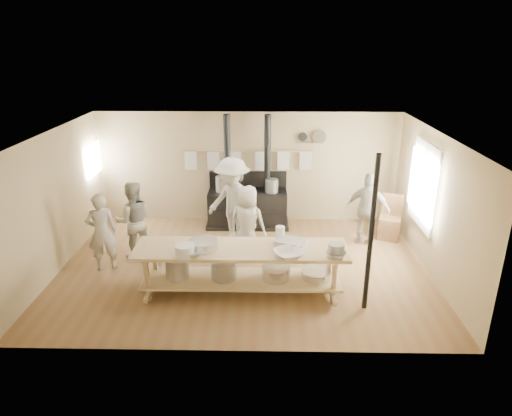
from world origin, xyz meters
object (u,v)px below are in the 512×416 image
(cook_left, at_px, (133,220))
(cook_right, at_px, (368,209))
(prep_table, at_px, (241,265))
(cook_by_window, at_px, (233,204))
(chair, at_px, (390,225))
(stove, at_px, (247,204))
(roasting_pan, at_px, (291,243))
(cook_center, at_px, (248,223))
(cook_far_left, at_px, (102,232))

(cook_left, height_order, cook_right, cook_left)
(prep_table, distance_m, cook_by_window, 1.88)
(cook_left, bearing_deg, chair, 172.07)
(stove, bearing_deg, cook_by_window, -101.86)
(cook_right, relative_size, roasting_pan, 3.09)
(prep_table, bearing_deg, stove, 89.96)
(cook_left, xyz_separation_m, cook_center, (2.25, -0.01, -0.03))
(cook_center, relative_size, roasting_pan, 2.99)
(stove, bearing_deg, chair, -11.44)
(cook_far_left, height_order, roasting_pan, cook_far_left)
(cook_by_window, bearing_deg, cook_right, 42.19)
(cook_far_left, height_order, chair, cook_far_left)
(chair, bearing_deg, cook_left, -149.87)
(roasting_pan, bearing_deg, chair, 44.83)
(cook_far_left, relative_size, cook_right, 0.97)
(cook_by_window, distance_m, chair, 3.53)
(prep_table, distance_m, chair, 3.97)
(roasting_pan, bearing_deg, prep_table, -174.60)
(chair, xyz_separation_m, roasting_pan, (-2.31, -2.30, 0.62))
(cook_by_window, bearing_deg, stove, 115.38)
(cook_by_window, relative_size, chair, 2.02)
(stove, height_order, roasting_pan, stove)
(chair, distance_m, roasting_pan, 3.32)
(prep_table, height_order, cook_right, cook_right)
(cook_right, height_order, chair, cook_right)
(cook_left, bearing_deg, prep_table, 129.64)
(stove, distance_m, cook_center, 1.72)
(prep_table, xyz_separation_m, roasting_pan, (0.85, 0.08, 0.39))
(cook_right, relative_size, cook_by_window, 0.81)
(cook_center, distance_m, cook_right, 2.62)
(cook_far_left, bearing_deg, prep_table, 139.31)
(cook_center, relative_size, cook_by_window, 0.78)
(cook_left, distance_m, cook_right, 4.82)
(chair, bearing_deg, prep_table, -124.08)
(roasting_pan, bearing_deg, cook_left, 157.70)
(cook_right, bearing_deg, cook_center, 39.54)
(prep_table, xyz_separation_m, cook_center, (0.07, 1.31, 0.24))
(prep_table, height_order, cook_center, cook_center)
(cook_center, relative_size, cook_right, 0.97)
(stove, height_order, prep_table, stove)
(stove, xyz_separation_m, prep_table, (-0.00, -3.02, -0.00))
(stove, relative_size, prep_table, 0.72)
(stove, height_order, cook_far_left, stove)
(cook_center, bearing_deg, cook_by_window, -38.84)
(cook_far_left, distance_m, cook_center, 2.76)
(prep_table, distance_m, roasting_pan, 0.94)
(roasting_pan, bearing_deg, cook_far_left, 168.13)
(cook_center, bearing_deg, cook_right, -145.27)
(roasting_pan, bearing_deg, stove, 106.19)
(cook_by_window, xyz_separation_m, roasting_pan, (1.11, -1.73, -0.06))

